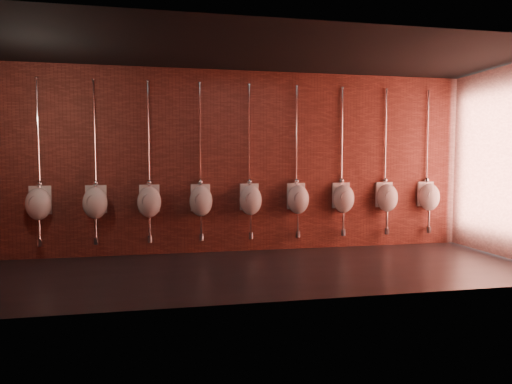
% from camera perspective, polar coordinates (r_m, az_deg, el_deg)
% --- Properties ---
extents(ground, '(8.50, 8.50, 0.00)m').
position_cam_1_polar(ground, '(6.83, 0.22, -9.78)').
color(ground, black).
rests_on(ground, ground).
extents(room_shell, '(8.54, 3.04, 3.22)m').
position_cam_1_polar(room_shell, '(6.65, 0.22, 7.31)').
color(room_shell, black).
rests_on(room_shell, ground).
extents(urinal_0, '(0.43, 0.38, 2.72)m').
position_cam_1_polar(urinal_0, '(8.13, -25.54, -1.26)').
color(urinal_0, white).
rests_on(urinal_0, ground).
extents(urinal_1, '(0.43, 0.38, 2.72)m').
position_cam_1_polar(urinal_1, '(7.97, -19.46, -1.20)').
color(urinal_1, white).
rests_on(urinal_1, ground).
extents(urinal_2, '(0.43, 0.38, 2.72)m').
position_cam_1_polar(urinal_2, '(7.89, -13.20, -1.12)').
color(urinal_2, white).
rests_on(urinal_2, ground).
extents(urinal_3, '(0.43, 0.38, 2.72)m').
position_cam_1_polar(urinal_3, '(7.91, -6.89, -1.03)').
color(urinal_3, white).
rests_on(urinal_3, ground).
extents(urinal_4, '(0.43, 0.38, 2.72)m').
position_cam_1_polar(urinal_4, '(8.03, -0.70, -0.93)').
color(urinal_4, white).
rests_on(urinal_4, ground).
extents(urinal_5, '(0.43, 0.38, 2.72)m').
position_cam_1_polar(urinal_5, '(8.23, 5.26, -0.82)').
color(urinal_5, white).
rests_on(urinal_5, ground).
extents(urinal_6, '(0.43, 0.38, 2.72)m').
position_cam_1_polar(urinal_6, '(8.52, 10.86, -0.71)').
color(urinal_6, white).
rests_on(urinal_6, ground).
extents(urinal_7, '(0.43, 0.38, 2.72)m').
position_cam_1_polar(urinal_7, '(8.89, 16.06, -0.61)').
color(urinal_7, white).
rests_on(urinal_7, ground).
extents(urinal_8, '(0.43, 0.38, 2.72)m').
position_cam_1_polar(urinal_8, '(9.32, 20.80, -0.50)').
color(urinal_8, white).
rests_on(urinal_8, ground).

